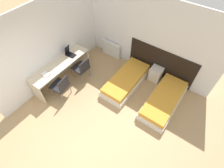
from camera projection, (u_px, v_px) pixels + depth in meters
name	position (u px, v px, depth m)	size (l,w,h in m)	color
ground_plane	(67.00, 145.00, 4.71)	(20.00, 20.00, 0.00)	tan
wall_back	(143.00, 35.00, 5.64)	(5.15, 0.05, 2.70)	white
wall_left	(54.00, 41.00, 5.43)	(0.05, 4.77, 2.70)	white
headboard_panel	(160.00, 64.00, 5.92)	(2.35, 0.03, 1.13)	black
bed_near_window	(126.00, 80.00, 5.95)	(0.86, 1.97, 0.36)	silver
bed_near_door	(164.00, 100.00, 5.43)	(0.86, 1.97, 0.36)	silver
nightstand	(156.00, 74.00, 6.05)	(0.40, 0.38, 0.50)	beige
radiator	(111.00, 49.00, 6.83)	(0.82, 0.12, 0.60)	silver
desk	(61.00, 67.00, 5.74)	(0.62, 2.15, 0.78)	beige
chair_near_laptop	(82.00, 67.00, 5.91)	(0.50, 0.50, 0.85)	#232328
chair_near_notebook	(61.00, 85.00, 5.40)	(0.53, 0.53, 0.85)	#232328
laptop	(70.00, 53.00, 5.83)	(0.35, 0.24, 0.34)	black
open_notebook	(45.00, 74.00, 5.30)	(0.28, 0.22, 0.02)	#B21E1E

